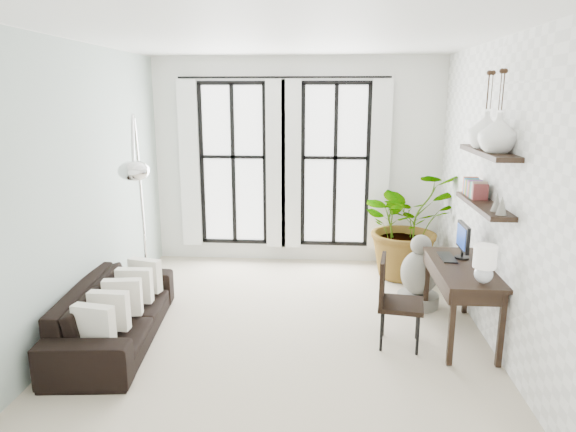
# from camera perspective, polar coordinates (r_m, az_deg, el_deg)

# --- Properties ---
(floor) EXTENTS (5.00, 5.00, 0.00)m
(floor) POSITION_cam_1_polar(r_m,az_deg,el_deg) (6.11, -0.49, -12.11)
(floor) COLOR #BFB098
(floor) RESTS_ON ground
(ceiling) EXTENTS (5.00, 5.00, 0.00)m
(ceiling) POSITION_cam_1_polar(r_m,az_deg,el_deg) (5.55, -0.56, 19.29)
(ceiling) COLOR white
(ceiling) RESTS_ON wall_back
(wall_left) EXTENTS (0.00, 5.00, 5.00)m
(wall_left) POSITION_cam_1_polar(r_m,az_deg,el_deg) (6.22, -21.69, 2.90)
(wall_left) COLOR #9DB0A7
(wall_left) RESTS_ON floor
(wall_right) EXTENTS (0.00, 5.00, 5.00)m
(wall_right) POSITION_cam_1_polar(r_m,az_deg,el_deg) (5.87, 21.96, 2.31)
(wall_right) COLOR white
(wall_right) RESTS_ON floor
(wall_back) EXTENTS (4.50, 0.00, 4.50)m
(wall_back) POSITION_cam_1_polar(r_m,az_deg,el_deg) (8.08, 0.98, 6.03)
(wall_back) COLOR white
(wall_back) RESTS_ON floor
(windows) EXTENTS (3.26, 0.13, 2.65)m
(windows) POSITION_cam_1_polar(r_m,az_deg,el_deg) (8.03, -0.48, 5.70)
(windows) COLOR white
(windows) RESTS_ON wall_back
(wall_shelves) EXTENTS (0.25, 1.30, 0.60)m
(wall_shelves) POSITION_cam_1_polar(r_m,az_deg,el_deg) (5.73, 20.98, 3.44)
(wall_shelves) COLOR black
(wall_shelves) RESTS_ON wall_right
(sofa) EXTENTS (1.07, 2.26, 0.64)m
(sofa) POSITION_cam_1_polar(r_m,az_deg,el_deg) (5.97, -18.68, -10.13)
(sofa) COLOR black
(sofa) RESTS_ON floor
(throw_pillows) EXTENTS (0.40, 1.52, 0.40)m
(throw_pillows) POSITION_cam_1_polar(r_m,az_deg,el_deg) (5.86, -17.90, -8.58)
(throw_pillows) COLOR silver
(throw_pillows) RESTS_ON sofa
(plant) EXTENTS (1.82, 1.72, 1.59)m
(plant) POSITION_cam_1_polar(r_m,az_deg,el_deg) (7.66, 13.07, -0.83)
(plant) COLOR #2D7228
(plant) RESTS_ON floor
(desk) EXTENTS (0.59, 1.40, 1.22)m
(desk) POSITION_cam_1_polar(r_m,az_deg,el_deg) (5.84, 18.85, -6.02)
(desk) COLOR black
(desk) RESTS_ON floor
(desk_chair) EXTENTS (0.53, 0.53, 0.97)m
(desk_chair) POSITION_cam_1_polar(r_m,az_deg,el_deg) (5.60, 11.56, -8.67)
(desk_chair) COLOR black
(desk_chair) RESTS_ON floor
(arc_lamp) EXTENTS (0.74, 1.58, 2.42)m
(arc_lamp) POSITION_cam_1_polar(r_m,az_deg,el_deg) (6.13, -16.49, 5.72)
(arc_lamp) COLOR silver
(arc_lamp) RESTS_ON floor
(buddha) EXTENTS (0.52, 0.52, 0.93)m
(buddha) POSITION_cam_1_polar(r_m,az_deg,el_deg) (6.72, 14.37, -6.51)
(buddha) COLOR gray
(buddha) RESTS_ON floor
(vase_a) EXTENTS (0.37, 0.37, 0.38)m
(vase_a) POSITION_cam_1_polar(r_m,az_deg,el_deg) (5.39, 22.31, 8.55)
(vase_a) COLOR white
(vase_a) RESTS_ON shelf_upper
(vase_b) EXTENTS (0.37, 0.37, 0.38)m
(vase_b) POSITION_cam_1_polar(r_m,az_deg,el_deg) (5.77, 21.11, 8.90)
(vase_b) COLOR white
(vase_b) RESTS_ON shelf_upper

